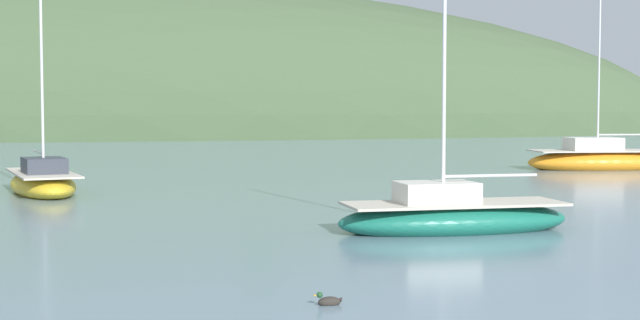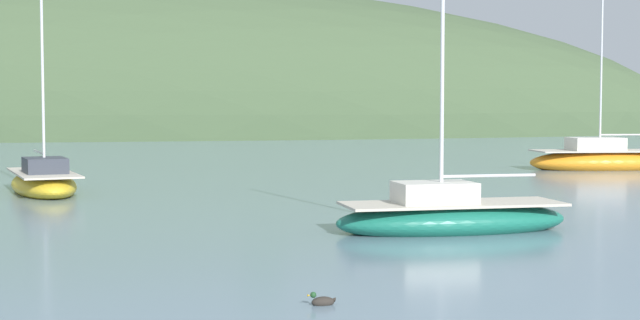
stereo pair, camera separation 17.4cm
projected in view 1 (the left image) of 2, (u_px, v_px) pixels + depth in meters
sailboat_blue_center at (43, 182)px, 30.25m from camera, size 3.36×6.05×7.15m
sailboat_red_portside at (452, 216)px, 21.12m from camera, size 5.61×2.20×7.11m
sailboat_black_sloop at (604, 160)px, 41.53m from camera, size 7.30×2.83×10.63m
duck_straggler at (329, 301)px, 13.37m from camera, size 0.43×0.21×0.24m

